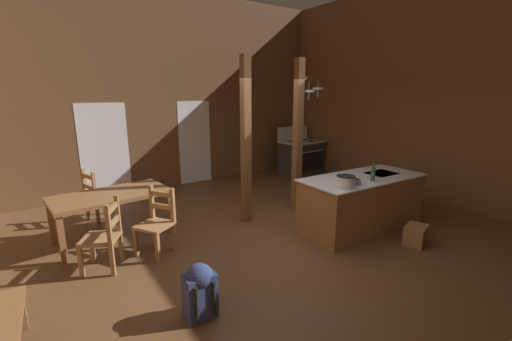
# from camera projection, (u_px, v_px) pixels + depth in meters

# --- Properties ---
(ground_plane) EXTENTS (8.49, 8.69, 0.10)m
(ground_plane) POSITION_uv_depth(u_px,v_px,m) (279.00, 244.00, 5.21)
(ground_plane) COLOR brown
(wall_back) EXTENTS (8.49, 0.14, 4.52)m
(wall_back) POSITION_uv_depth(u_px,v_px,m) (176.00, 92.00, 7.88)
(wall_back) COLOR brown
(wall_back) RESTS_ON ground_plane
(wall_right) EXTENTS (0.14, 8.69, 4.52)m
(wall_right) POSITION_uv_depth(u_px,v_px,m) (430.00, 92.00, 6.81)
(wall_right) COLOR brown
(wall_right) RESTS_ON ground_plane
(glazed_door_back_left) EXTENTS (1.00, 0.01, 2.05)m
(glazed_door_back_left) POSITION_uv_depth(u_px,v_px,m) (105.00, 151.00, 7.17)
(glazed_door_back_left) COLOR white
(glazed_door_back_left) RESTS_ON ground_plane
(glazed_panel_back_right) EXTENTS (0.84, 0.01, 2.05)m
(glazed_panel_back_right) POSITION_uv_depth(u_px,v_px,m) (195.00, 143.00, 8.33)
(glazed_panel_back_right) COLOR white
(glazed_panel_back_right) RESTS_ON ground_plane
(kitchen_island) EXTENTS (2.19, 1.04, 0.91)m
(kitchen_island) POSITION_uv_depth(u_px,v_px,m) (361.00, 203.00, 5.59)
(kitchen_island) COLOR brown
(kitchen_island) RESTS_ON ground_plane
(stove_range) EXTENTS (1.19, 0.89, 1.32)m
(stove_range) POSITION_uv_depth(u_px,v_px,m) (301.00, 157.00, 9.28)
(stove_range) COLOR #2F2F2F
(stove_range) RESTS_ON ground_plane
(support_post_with_pot_rack) EXTENTS (0.64, 0.23, 2.87)m
(support_post_with_pot_rack) POSITION_uv_depth(u_px,v_px,m) (299.00, 132.00, 6.20)
(support_post_with_pot_rack) COLOR brown
(support_post_with_pot_rack) RESTS_ON ground_plane
(support_post_center) EXTENTS (0.14, 0.14, 2.87)m
(support_post_center) POSITION_uv_depth(u_px,v_px,m) (246.00, 142.00, 5.66)
(support_post_center) COLOR brown
(support_post_center) RESTS_ON ground_plane
(step_stool) EXTENTS (0.42, 0.37, 0.30)m
(step_stool) POSITION_uv_depth(u_px,v_px,m) (416.00, 233.00, 5.06)
(step_stool) COLOR #9E7044
(step_stool) RESTS_ON ground_plane
(dining_table) EXTENTS (1.78, 1.06, 0.74)m
(dining_table) POSITION_uv_depth(u_px,v_px,m) (111.00, 199.00, 5.17)
(dining_table) COLOR brown
(dining_table) RESTS_ON ground_plane
(ladderback_chair_near_window) EXTENTS (0.55, 0.55, 0.95)m
(ladderback_chair_near_window) POSITION_uv_depth(u_px,v_px,m) (98.00, 196.00, 5.95)
(ladderback_chair_near_window) COLOR #9E7044
(ladderback_chair_near_window) RESTS_ON ground_plane
(ladderback_chair_by_post) EXTENTS (0.61, 0.61, 0.95)m
(ladderback_chair_by_post) POSITION_uv_depth(u_px,v_px,m) (157.00, 223.00, 4.76)
(ladderback_chair_by_post) COLOR #9E7044
(ladderback_chair_by_post) RESTS_ON ground_plane
(ladderback_chair_at_table_end) EXTENTS (0.60, 0.60, 0.95)m
(ladderback_chair_at_table_end) POSITION_uv_depth(u_px,v_px,m) (104.00, 237.00, 4.29)
(ladderback_chair_at_table_end) COLOR #9E7044
(ladderback_chair_at_table_end) RESTS_ON ground_plane
(backpack) EXTENTS (0.32, 0.31, 0.60)m
(backpack) POSITION_uv_depth(u_px,v_px,m) (200.00, 289.00, 3.40)
(backpack) COLOR navy
(backpack) RESTS_ON ground_plane
(stockpot_on_counter) EXTENTS (0.34, 0.28, 0.18)m
(stockpot_on_counter) POSITION_uv_depth(u_px,v_px,m) (346.00, 182.00, 4.85)
(stockpot_on_counter) COLOR silver
(stockpot_on_counter) RESTS_ON kitchen_island
(mixing_bowl_on_counter) EXTENTS (0.21, 0.21, 0.08)m
(mixing_bowl_on_counter) POSITION_uv_depth(u_px,v_px,m) (354.00, 181.00, 5.07)
(mixing_bowl_on_counter) COLOR slate
(mixing_bowl_on_counter) RESTS_ON kitchen_island
(bottle_tall_on_counter) EXTENTS (0.07, 0.07, 0.30)m
(bottle_tall_on_counter) POSITION_uv_depth(u_px,v_px,m) (373.00, 174.00, 5.20)
(bottle_tall_on_counter) COLOR #2D5638
(bottle_tall_on_counter) RESTS_ON kitchen_island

